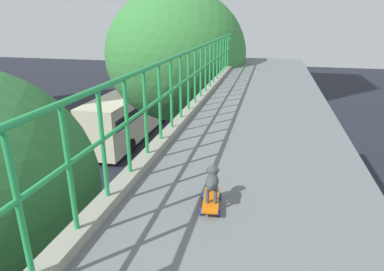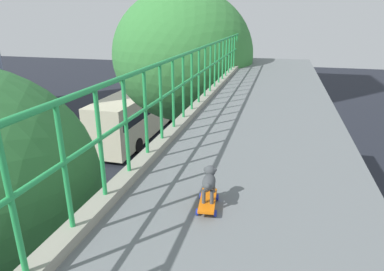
{
  "view_description": "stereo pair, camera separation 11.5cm",
  "coord_description": "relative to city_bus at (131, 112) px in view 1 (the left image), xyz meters",
  "views": [
    {
      "loc": [
        1.26,
        -0.41,
        8.2
      ],
      "look_at": [
        0.33,
        3.55,
        6.73
      ],
      "focal_mm": 31.09,
      "sensor_mm": 36.0,
      "label": 1
    },
    {
      "loc": [
        1.38,
        -0.38,
        8.2
      ],
      "look_at": [
        0.33,
        3.55,
        6.73
      ],
      "focal_mm": 31.09,
      "sensor_mm": 36.0,
      "label": 2
    }
  ],
  "objects": [
    {
      "name": "toy_skateboard",
      "position": [
        8.9,
        -18.03,
        4.58
      ],
      "size": [
        0.24,
        0.48,
        0.09
      ],
      "color": "orange",
      "rests_on": "overpass_deck"
    },
    {
      "name": "small_dog",
      "position": [
        8.9,
        -17.96,
        4.78
      ],
      "size": [
        0.17,
        0.39,
        0.29
      ],
      "color": "#42464A",
      "rests_on": "toy_skateboard"
    },
    {
      "name": "roadside_tree_far",
      "position": [
        5.45,
        -7.18,
        4.71
      ],
      "size": [
        5.84,
        5.84,
        9.33
      ],
      "color": "#4B3922",
      "rests_on": "ground"
    },
    {
      "name": "city_bus",
      "position": [
        0.0,
        0.0,
        0.0
      ],
      "size": [
        2.6,
        10.46,
        3.3
      ],
      "color": "beige",
      "rests_on": "ground"
    }
  ]
}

